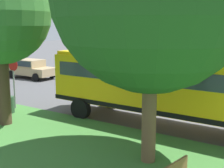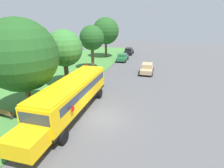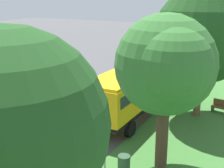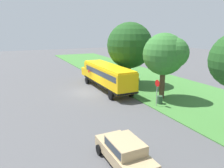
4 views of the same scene
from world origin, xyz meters
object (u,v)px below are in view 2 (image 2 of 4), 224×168
car_tan_nearest (147,68)px  oak_tree_across_road (106,31)px  park_bench (6,113)px  stop_sign (87,71)px  trash_bin (81,81)px  oak_tree_beside_bus (21,56)px  car_black_furthest (129,51)px  oak_tree_roadside_mid (64,48)px  car_green_middle (122,57)px  school_bus (72,95)px  oak_tree_far_end (92,37)px

car_tan_nearest → oak_tree_across_road: bearing=133.5°
car_tan_nearest → park_bench: bearing=-122.4°
stop_sign → trash_bin: bearing=-150.3°
car_tan_nearest → oak_tree_beside_bus: 18.93m
car_tan_nearest → oak_tree_beside_bus: bearing=-120.8°
car_black_furthest → oak_tree_roadside_mid: (-3.96, -24.08, 4.08)m
car_tan_nearest → park_bench: size_ratio=2.65×
oak_tree_roadside_mid → park_bench: bearing=-98.7°
oak_tree_roadside_mid → trash_bin: oak_tree_roadside_mid is taller
car_green_middle → oak_tree_across_road: bearing=148.3°
car_black_furthest → oak_tree_beside_bus: bearing=-97.0°
school_bus → oak_tree_across_road: 25.92m
school_bus → stop_sign: 8.13m
car_black_furthest → stop_sign: 22.60m
car_tan_nearest → car_black_furthest: 16.49m
car_tan_nearest → oak_tree_far_end: bearing=-178.5°
car_green_middle → oak_tree_roadside_mid: bearing=-103.6°
car_green_middle → oak_tree_beside_bus: (-3.82, -23.54, 4.45)m
oak_tree_roadside_mid → park_bench: 9.73m
car_green_middle → oak_tree_far_end: oak_tree_far_end is taller
oak_tree_far_end → stop_sign: 7.90m
park_bench → oak_tree_roadside_mid: bearing=81.3°
car_tan_nearest → oak_tree_roadside_mid: oak_tree_roadside_mid is taller
car_tan_nearest → car_black_furthest: (-5.60, 15.51, 0.00)m
school_bus → car_green_middle: size_ratio=2.82×
school_bus → car_black_furthest: bearing=90.1°
oak_tree_roadside_mid → stop_sign: 4.18m
car_black_furthest → park_bench: bearing=-99.2°
school_bus → oak_tree_far_end: oak_tree_far_end is taller
stop_sign → trash_bin: stop_sign is taller
oak_tree_roadside_mid → stop_sign: bearing=36.0°
stop_sign → park_bench: bearing=-109.0°
car_black_furthest → car_green_middle: bearing=-90.0°
oak_tree_beside_bus → car_tan_nearest: bearing=59.2°
oak_tree_beside_bus → car_black_furthest: bearing=83.0°
school_bus → car_tan_nearest: bearing=69.6°
oak_tree_far_end → oak_tree_across_road: oak_tree_across_road is taller
oak_tree_roadside_mid → stop_sign: size_ratio=2.60×
park_bench → oak_tree_across_road: bearing=87.8°
school_bus → trash_bin: size_ratio=13.80×
car_black_furthest → oak_tree_beside_bus: oak_tree_beside_bus is taller
car_tan_nearest → car_green_middle: size_ratio=1.00×
oak_tree_far_end → trash_bin: oak_tree_far_end is taller
oak_tree_across_road → oak_tree_roadside_mid: bearing=-89.3°
school_bus → oak_tree_roadside_mid: 8.10m
school_bus → oak_tree_beside_bus: 5.23m
car_green_middle → park_bench: car_green_middle is taller
car_black_furthest → oak_tree_across_road: oak_tree_across_road is taller
oak_tree_far_end → oak_tree_roadside_mid: bearing=-93.1°
car_tan_nearest → oak_tree_beside_bus: (-9.42, -15.80, 4.45)m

